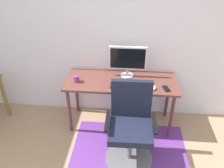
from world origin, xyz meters
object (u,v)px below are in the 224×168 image
at_px(computer_mouse, 154,88).
at_px(monitor, 128,59).
at_px(keyboard, 127,86).
at_px(coffee_cup, 76,79).
at_px(cell_phone, 166,89).
at_px(office_chair, 130,132).
at_px(desk, 121,86).

bearing_deg(computer_mouse, monitor, 139.08).
distance_m(keyboard, computer_mouse, 0.34).
distance_m(computer_mouse, coffee_cup, 1.02).
xyz_separation_m(computer_mouse, cell_phone, (0.16, 0.01, -0.01)).
distance_m(keyboard, office_chair, 0.59).
xyz_separation_m(keyboard, coffee_cup, (-0.67, 0.07, 0.03)).
relative_size(desk, cell_phone, 10.64).
xyz_separation_m(monitor, keyboard, (0.01, -0.29, -0.24)).
relative_size(computer_mouse, office_chair, 0.10).
xyz_separation_m(desk, cell_phone, (0.58, -0.15, 0.08)).
xyz_separation_m(coffee_cup, office_chair, (0.74, -0.56, -0.36)).
bearing_deg(monitor, coffee_cup, -161.76).
xyz_separation_m(desk, coffee_cup, (-0.59, -0.07, 0.12)).
relative_size(monitor, office_chair, 0.49).
relative_size(desk, coffee_cup, 17.23).
bearing_deg(keyboard, cell_phone, -0.80).
bearing_deg(monitor, keyboard, -87.95).
height_order(keyboard, coffee_cup, coffee_cup).
bearing_deg(cell_phone, computer_mouse, 166.10).
height_order(computer_mouse, office_chair, office_chair).
bearing_deg(monitor, desk, -116.86).
distance_m(cell_phone, office_chair, 0.72).
height_order(monitor, office_chair, monitor).
relative_size(monitor, coffee_cup, 5.80).
distance_m(monitor, coffee_cup, 0.73).
distance_m(desk, monitor, 0.37).
bearing_deg(cell_phone, monitor, 133.36).
xyz_separation_m(keyboard, computer_mouse, (0.34, -0.01, 0.01)).
height_order(desk, computer_mouse, computer_mouse).
bearing_deg(monitor, office_chair, -84.56).
relative_size(keyboard, computer_mouse, 4.13).
xyz_separation_m(monitor, cell_phone, (0.51, -0.29, -0.25)).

